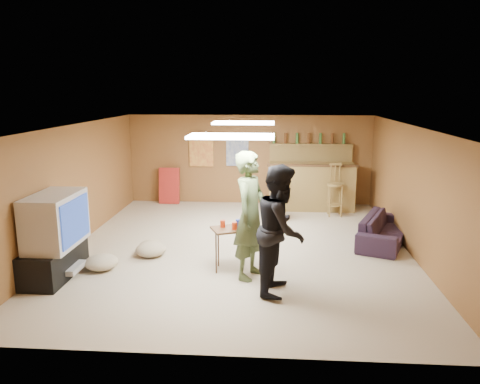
# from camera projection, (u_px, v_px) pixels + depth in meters

# --- Properties ---
(ground) EXTENTS (7.00, 7.00, 0.00)m
(ground) POSITION_uv_depth(u_px,v_px,m) (239.00, 248.00, 8.45)
(ground) COLOR tan
(ground) RESTS_ON ground
(ceiling) EXTENTS (6.00, 7.00, 0.02)m
(ceiling) POSITION_uv_depth(u_px,v_px,m) (239.00, 126.00, 7.98)
(ceiling) COLOR silver
(ceiling) RESTS_ON ground
(wall_back) EXTENTS (6.00, 0.02, 2.20)m
(wall_back) POSITION_uv_depth(u_px,v_px,m) (249.00, 160.00, 11.63)
(wall_back) COLOR brown
(wall_back) RESTS_ON ground
(wall_front) EXTENTS (6.00, 0.02, 2.20)m
(wall_front) POSITION_uv_depth(u_px,v_px,m) (214.00, 259.00, 4.81)
(wall_front) COLOR brown
(wall_front) RESTS_ON ground
(wall_left) EXTENTS (0.02, 7.00, 2.20)m
(wall_left) POSITION_uv_depth(u_px,v_px,m) (73.00, 186.00, 8.43)
(wall_left) COLOR brown
(wall_left) RESTS_ON ground
(wall_right) EXTENTS (0.02, 7.00, 2.20)m
(wall_right) POSITION_uv_depth(u_px,v_px,m) (414.00, 191.00, 8.01)
(wall_right) COLOR brown
(wall_right) RESTS_ON ground
(tv_stand) EXTENTS (0.55, 1.30, 0.50)m
(tv_stand) POSITION_uv_depth(u_px,v_px,m) (54.00, 261.00, 7.13)
(tv_stand) COLOR black
(tv_stand) RESTS_ON ground
(dvd_box) EXTENTS (0.35, 0.50, 0.08)m
(dvd_box) POSITION_uv_depth(u_px,v_px,m) (69.00, 268.00, 7.13)
(dvd_box) COLOR #B2B2B7
(dvd_box) RESTS_ON tv_stand
(tv_body) EXTENTS (0.60, 1.10, 0.80)m
(tv_body) POSITION_uv_depth(u_px,v_px,m) (55.00, 220.00, 6.98)
(tv_body) COLOR #B2B2B7
(tv_body) RESTS_ON tv_stand
(tv_screen) EXTENTS (0.02, 0.95, 0.65)m
(tv_screen) POSITION_uv_depth(u_px,v_px,m) (75.00, 221.00, 6.96)
(tv_screen) COLOR navy
(tv_screen) RESTS_ON tv_body
(bar_counter) EXTENTS (2.00, 0.60, 1.10)m
(bar_counter) POSITION_uv_depth(u_px,v_px,m) (311.00, 187.00, 11.10)
(bar_counter) COLOR olive
(bar_counter) RESTS_ON ground
(bar_lip) EXTENTS (2.10, 0.12, 0.05)m
(bar_lip) POSITION_uv_depth(u_px,v_px,m) (313.00, 165.00, 10.74)
(bar_lip) COLOR #402714
(bar_lip) RESTS_ON bar_counter
(bar_shelf) EXTENTS (2.00, 0.18, 0.05)m
(bar_shelf) POSITION_uv_depth(u_px,v_px,m) (311.00, 145.00, 11.34)
(bar_shelf) COLOR olive
(bar_shelf) RESTS_ON bar_backing
(bar_backing) EXTENTS (2.00, 0.14, 0.60)m
(bar_backing) POSITION_uv_depth(u_px,v_px,m) (311.00, 157.00, 11.42)
(bar_backing) COLOR olive
(bar_backing) RESTS_ON bar_counter
(poster_left) EXTENTS (0.60, 0.03, 0.85)m
(poster_left) POSITION_uv_depth(u_px,v_px,m) (201.00, 149.00, 11.62)
(poster_left) COLOR #BF3F26
(poster_left) RESTS_ON wall_back
(poster_right) EXTENTS (0.55, 0.03, 0.80)m
(poster_right) POSITION_uv_depth(u_px,v_px,m) (237.00, 150.00, 11.56)
(poster_right) COLOR #334C99
(poster_right) RESTS_ON wall_back
(folding_chair_stack) EXTENTS (0.50, 0.26, 0.91)m
(folding_chair_stack) POSITION_uv_depth(u_px,v_px,m) (169.00, 186.00, 11.71)
(folding_chair_stack) COLOR #B02620
(folding_chair_stack) RESTS_ON ground
(ceiling_panel_front) EXTENTS (1.20, 0.60, 0.04)m
(ceiling_panel_front) POSITION_uv_depth(u_px,v_px,m) (231.00, 136.00, 6.53)
(ceiling_panel_front) COLOR white
(ceiling_panel_front) RESTS_ON ceiling
(ceiling_panel_back) EXTENTS (1.20, 0.60, 0.04)m
(ceiling_panel_back) POSITION_uv_depth(u_px,v_px,m) (244.00, 123.00, 9.16)
(ceiling_panel_back) COLOR white
(ceiling_panel_back) RESTS_ON ceiling
(person_olive) EXTENTS (0.69, 0.83, 1.94)m
(person_olive) POSITION_uv_depth(u_px,v_px,m) (250.00, 215.00, 6.99)
(person_olive) COLOR #475732
(person_olive) RESTS_ON ground
(person_black) EXTENTS (0.83, 0.99, 1.82)m
(person_black) POSITION_uv_depth(u_px,v_px,m) (281.00, 229.00, 6.49)
(person_black) COLOR black
(person_black) RESTS_ON ground
(sofa) EXTENTS (1.34, 1.93, 0.52)m
(sofa) POSITION_uv_depth(u_px,v_px,m) (385.00, 229.00, 8.70)
(sofa) COLOR black
(sofa) RESTS_ON ground
(tray_table) EXTENTS (0.66, 0.60, 0.69)m
(tray_table) POSITION_uv_depth(u_px,v_px,m) (230.00, 249.00, 7.37)
(tray_table) COLOR #402714
(tray_table) RESTS_ON ground
(cup_red_near) EXTENTS (0.09, 0.09, 0.11)m
(cup_red_near) POSITION_uv_depth(u_px,v_px,m) (223.00, 224.00, 7.33)
(cup_red_near) COLOR #B92D0C
(cup_red_near) RESTS_ON tray_table
(cup_red_far) EXTENTS (0.09, 0.09, 0.12)m
(cup_red_far) POSITION_uv_depth(u_px,v_px,m) (235.00, 226.00, 7.22)
(cup_red_far) COLOR #B92D0C
(cup_red_far) RESTS_ON tray_table
(cup_blue) EXTENTS (0.11, 0.11, 0.12)m
(cup_blue) POSITION_uv_depth(u_px,v_px,m) (238.00, 223.00, 7.35)
(cup_blue) COLOR navy
(cup_blue) RESTS_ON tray_table
(bar_stool_left) EXTENTS (0.52, 0.52, 1.31)m
(bar_stool_left) POSITION_uv_depth(u_px,v_px,m) (277.00, 191.00, 10.12)
(bar_stool_left) COLOR olive
(bar_stool_left) RESTS_ON ground
(bar_stool_right) EXTENTS (0.38, 0.38, 1.06)m
(bar_stool_right) POSITION_uv_depth(u_px,v_px,m) (335.00, 193.00, 10.53)
(bar_stool_right) COLOR olive
(bar_stool_right) RESTS_ON ground
(cushion_near_tv) EXTENTS (0.63, 0.63, 0.23)m
(cushion_near_tv) POSITION_uv_depth(u_px,v_px,m) (151.00, 249.00, 8.05)
(cushion_near_tv) COLOR tan
(cushion_near_tv) RESTS_ON ground
(cushion_mid) EXTENTS (0.52, 0.52, 0.19)m
(cushion_mid) POSITION_uv_depth(u_px,v_px,m) (151.00, 246.00, 8.31)
(cushion_mid) COLOR tan
(cushion_mid) RESTS_ON ground
(cushion_far) EXTENTS (0.60, 0.60, 0.24)m
(cushion_far) POSITION_uv_depth(u_px,v_px,m) (102.00, 262.00, 7.45)
(cushion_far) COLOR tan
(cushion_far) RESTS_ON ground
(bottle_row) EXTENTS (1.76, 0.08, 0.26)m
(bottle_row) POSITION_uv_depth(u_px,v_px,m) (309.00, 138.00, 11.29)
(bottle_row) COLOR #3F7233
(bottle_row) RESTS_ON bar_shelf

